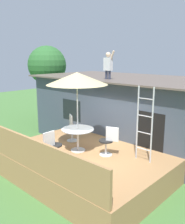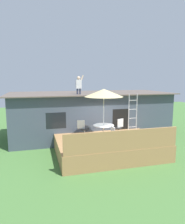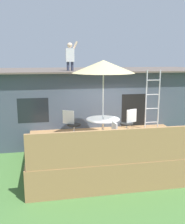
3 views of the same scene
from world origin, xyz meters
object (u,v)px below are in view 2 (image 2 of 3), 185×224
object	(u,v)px
step_ladder	(133,114)
patio_chair_near	(112,136)
patio_chair_right	(119,128)
patio_chair_left	(83,129)
patio_umbrella	(104,93)
person_figure	(79,84)
patio_table	(104,128)

from	to	relation	value
step_ladder	patio_chair_near	size ratio (longest dim) A/B	2.39
patio_chair_right	patio_chair_left	bearing A→B (deg)	-27.02
patio_chair_near	patio_chair_right	bearing A→B (deg)	-35.12
patio_umbrella	patio_chair_left	bearing A→B (deg)	148.31
patio_umbrella	patio_chair_left	distance (m)	2.17
step_ladder	patio_chair_left	bearing A→B (deg)	-175.61
person_figure	patio_chair_right	distance (m)	3.49
patio_umbrella	patio_chair_near	distance (m)	2.16
patio_umbrella	patio_chair_left	world-z (taller)	patio_umbrella
patio_umbrella	patio_chair_near	bearing A→B (deg)	-87.77
step_ladder	patio_chair_near	xyz separation A→B (m)	(-1.92, -1.83, -0.64)
patio_chair_left	patio_chair_right	world-z (taller)	same
person_figure	patio_chair_left	distance (m)	2.93
patio_umbrella	patio_chair_left	xyz separation A→B (m)	(-0.91, 0.56, -1.89)
step_ladder	patio_chair_right	distance (m)	1.26
patio_umbrella	patio_chair_right	world-z (taller)	patio_umbrella
patio_chair_left	step_ladder	bearing A→B (deg)	36.09
step_ladder	patio_chair_right	world-z (taller)	step_ladder
patio_table	patio_chair_right	size ratio (longest dim) A/B	1.13
patio_table	patio_chair_right	bearing A→B (deg)	21.31
patio_umbrella	patio_chair_right	xyz separation A→B (m)	(0.96, 0.38, -1.89)
patio_table	patio_chair_near	world-z (taller)	patio_chair_near
patio_chair_near	step_ladder	bearing A→B (deg)	-48.60
step_ladder	patio_chair_right	size ratio (longest dim) A/B	2.39
patio_umbrella	patio_chair_near	size ratio (longest dim) A/B	2.76
patio_chair_right	patio_umbrella	bearing A→B (deg)	0.00
patio_table	step_ladder	xyz separation A→B (m)	(1.96, 0.78, 0.51)
patio_umbrella	patio_chair_left	size ratio (longest dim) A/B	2.76
patio_table	patio_umbrella	bearing A→B (deg)	-14.04
step_ladder	person_figure	world-z (taller)	person_figure
person_figure	patio_chair_left	bearing A→B (deg)	-95.25
patio_table	patio_chair_near	size ratio (longest dim) A/B	1.13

